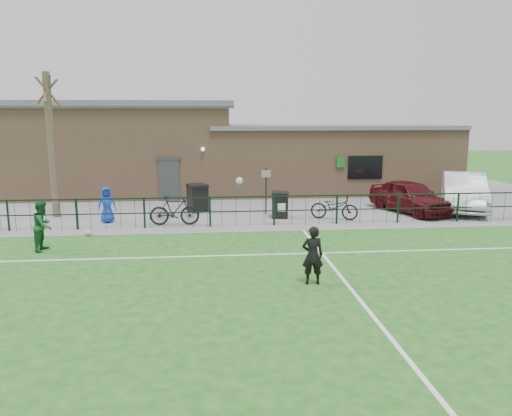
{
  "coord_description": "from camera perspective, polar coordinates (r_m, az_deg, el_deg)",
  "views": [
    {
      "loc": [
        -1.51,
        -10.96,
        4.37
      ],
      "look_at": [
        0.0,
        5.0,
        1.3
      ],
      "focal_mm": 35.0,
      "sensor_mm": 36.0,
      "label": 1
    }
  ],
  "objects": [
    {
      "name": "ground",
      "position": [
        11.9,
        2.31,
        -10.73
      ],
      "size": [
        90.0,
        90.0,
        0.0
      ],
      "primitive_type": "plane",
      "color": "#1D5519",
      "rests_on": "ground"
    },
    {
      "name": "paving_strip",
      "position": [
        24.89,
        -1.85,
        0.75
      ],
      "size": [
        34.0,
        13.0,
        0.02
      ],
      "primitive_type": "cube",
      "color": "slate",
      "rests_on": "ground"
    },
    {
      "name": "pitch_line_touch",
      "position": [
        19.32,
        -0.78,
        -2.22
      ],
      "size": [
        28.0,
        0.1,
        0.01
      ],
      "primitive_type": "cube",
      "color": "white",
      "rests_on": "ground"
    },
    {
      "name": "pitch_line_mid",
      "position": [
        15.66,
        0.35,
        -5.35
      ],
      "size": [
        28.0,
        0.1,
        0.01
      ],
      "primitive_type": "cube",
      "color": "white",
      "rests_on": "ground"
    },
    {
      "name": "pitch_line_perp",
      "position": [
        12.31,
        11.73,
        -10.18
      ],
      "size": [
        0.1,
        16.0,
        0.01
      ],
      "primitive_type": "cube",
      "color": "white",
      "rests_on": "ground"
    },
    {
      "name": "perimeter_fence",
      "position": [
        19.39,
        -0.84,
        -0.37
      ],
      "size": [
        28.0,
        0.1,
        1.2
      ],
      "primitive_type": "cube",
      "color": "black",
      "rests_on": "ground"
    },
    {
      "name": "bare_tree",
      "position": [
        22.46,
        -22.35,
        6.54
      ],
      "size": [
        0.3,
        0.3,
        6.0
      ],
      "primitive_type": "cylinder",
      "color": "#4C3D2E",
      "rests_on": "ground"
    },
    {
      "name": "wheelie_bin_left",
      "position": [
        22.41,
        -6.7,
        1.06
      ],
      "size": [
        1.0,
        1.06,
        1.14
      ],
      "primitive_type": "cube",
      "rotation": [
        0.0,
        0.0,
        0.35
      ],
      "color": "black",
      "rests_on": "paving_strip"
    },
    {
      "name": "wheelie_bin_right",
      "position": [
        20.99,
        2.78,
        0.26
      ],
      "size": [
        0.78,
        0.85,
        1.0
      ],
      "primitive_type": "cube",
      "rotation": [
        0.0,
        0.0,
        -0.17
      ],
      "color": "black",
      "rests_on": "paving_strip"
    },
    {
      "name": "sign_post",
      "position": [
        21.68,
        1.15,
        1.95
      ],
      "size": [
        0.08,
        0.08,
        2.0
      ],
      "primitive_type": "cylinder",
      "rotation": [
        0.0,
        0.0,
        0.4
      ],
      "color": "black",
      "rests_on": "paving_strip"
    },
    {
      "name": "car_maroon",
      "position": [
        23.04,
        17.23,
        1.27
      ],
      "size": [
        2.98,
        4.51,
        1.43
      ],
      "primitive_type": "imported",
      "rotation": [
        0.0,
        0.0,
        0.34
      ],
      "color": "#460C12",
      "rests_on": "paving_strip"
    },
    {
      "name": "car_silver",
      "position": [
        24.48,
        22.66,
        1.76
      ],
      "size": [
        3.68,
        5.38,
        1.68
      ],
      "primitive_type": "imported",
      "rotation": [
        0.0,
        0.0,
        -0.42
      ],
      "color": "#B5B7BD",
      "rests_on": "paving_strip"
    },
    {
      "name": "bicycle_d",
      "position": [
        19.77,
        -9.31,
        -0.28
      ],
      "size": [
        1.95,
        0.59,
        1.16
      ],
      "primitive_type": "imported",
      "rotation": [
        0.0,
        0.0,
        1.55
      ],
      "color": "black",
      "rests_on": "paving_strip"
    },
    {
      "name": "bicycle_e",
      "position": [
        20.84,
        8.93,
        0.11
      ],
      "size": [
        2.07,
        1.38,
        1.03
      ],
      "primitive_type": "imported",
      "rotation": [
        0.0,
        0.0,
        1.18
      ],
      "color": "black",
      "rests_on": "paving_strip"
    },
    {
      "name": "spectator_child",
      "position": [
        20.81,
        -16.67,
        0.36
      ],
      "size": [
        0.79,
        0.59,
        1.45
      ],
      "primitive_type": "imported",
      "rotation": [
        0.0,
        0.0,
        0.19
      ],
      "color": "#1339BB",
      "rests_on": "paving_strip"
    },
    {
      "name": "goalkeeper_kick",
      "position": [
        13.03,
        6.15,
        -5.06
      ],
      "size": [
        2.07,
        3.56,
        2.39
      ],
      "color": "black",
      "rests_on": "ground"
    },
    {
      "name": "outfield_player",
      "position": [
        17.38,
        -23.16,
        -1.86
      ],
      "size": [
        0.7,
        0.86,
        1.62
      ],
      "primitive_type": "imported",
      "rotation": [
        0.0,
        0.0,
        1.45
      ],
      "color": "#175225",
      "rests_on": "ground"
    },
    {
      "name": "ball_ground",
      "position": [
        18.99,
        -18.63,
        -2.71
      ],
      "size": [
        0.22,
        0.22,
        0.22
      ],
      "primitive_type": "sphere",
      "color": "white",
      "rests_on": "ground"
    },
    {
      "name": "clubhouse",
      "position": [
        27.55,
        -4.11,
        6.35
      ],
      "size": [
        24.25,
        5.4,
        4.96
      ],
      "color": "#9F7A59",
      "rests_on": "ground"
    }
  ]
}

